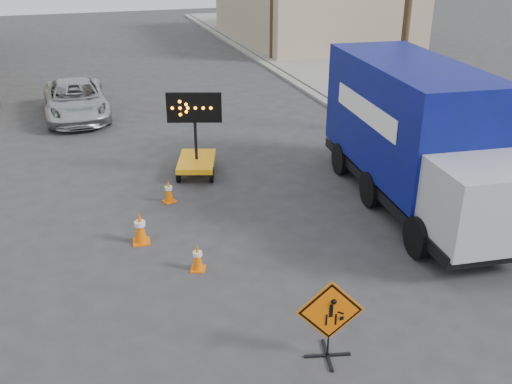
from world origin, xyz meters
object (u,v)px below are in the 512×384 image
construction_sign (330,318)px  pickup_truck (76,100)px  arrow_board (196,156)px  box_truck (414,144)px

construction_sign → pickup_truck: (-3.69, 16.38, -0.11)m
pickup_truck → arrow_board: bearing=-67.5°
construction_sign → arrow_board: bearing=105.1°
pickup_truck → box_truck: size_ratio=0.64×
pickup_truck → box_truck: 14.11m
arrow_board → box_truck: size_ratio=0.32×
arrow_board → pickup_truck: 8.11m
arrow_board → pickup_truck: (-3.33, 7.40, 0.13)m
construction_sign → pickup_truck: construction_sign is taller
construction_sign → box_truck: box_truck is taller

